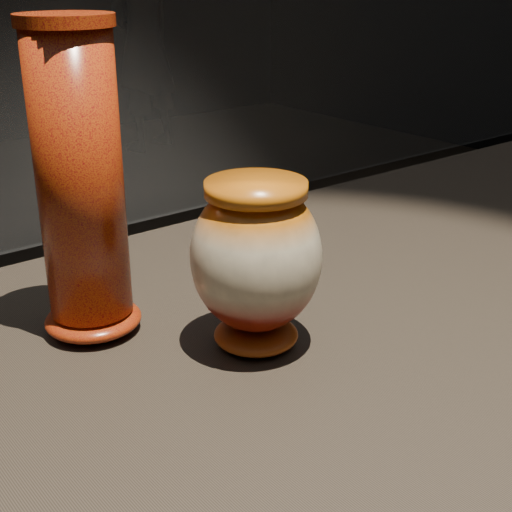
{
  "coord_description": "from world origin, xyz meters",
  "views": [
    {
      "loc": [
        -0.54,
        -0.51,
        1.28
      ],
      "look_at": [
        -0.12,
        0.02,
        1.0
      ],
      "focal_mm": 50.0,
      "sensor_mm": 36.0,
      "label": 1
    }
  ],
  "objects_px": {
    "display_plinth": "(341,503)",
    "tall_vase": "(81,190)",
    "main_vase": "(256,259)",
    "visitor": "(144,39)"
  },
  "relations": [
    {
      "from": "main_vase",
      "to": "visitor",
      "type": "distance_m",
      "value": 4.67
    },
    {
      "from": "main_vase",
      "to": "visitor",
      "type": "bearing_deg",
      "value": 61.47
    },
    {
      "from": "display_plinth",
      "to": "tall_vase",
      "type": "distance_m",
      "value": 0.52
    },
    {
      "from": "main_vase",
      "to": "tall_vase",
      "type": "bearing_deg",
      "value": 131.16
    },
    {
      "from": "display_plinth",
      "to": "main_vase",
      "type": "bearing_deg",
      "value": 170.15
    },
    {
      "from": "main_vase",
      "to": "display_plinth",
      "type": "bearing_deg",
      "value": -9.85
    },
    {
      "from": "display_plinth",
      "to": "main_vase",
      "type": "relative_size",
      "value": 10.97
    },
    {
      "from": "display_plinth",
      "to": "tall_vase",
      "type": "height_order",
      "value": "tall_vase"
    },
    {
      "from": "visitor",
      "to": "main_vase",
      "type": "bearing_deg",
      "value": 42.34
    },
    {
      "from": "main_vase",
      "to": "tall_vase",
      "type": "distance_m",
      "value": 0.19
    }
  ]
}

